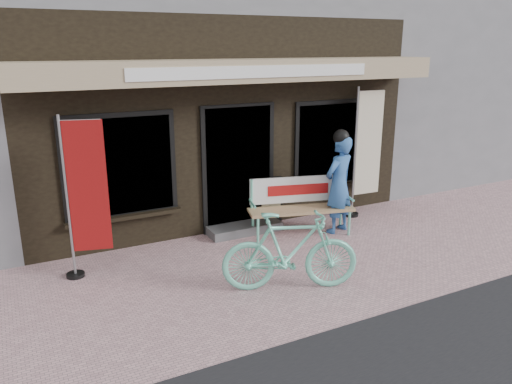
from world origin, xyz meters
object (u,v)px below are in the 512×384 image
bench (300,201)px  bicycle (290,251)px  menu_stand (270,200)px  person (339,183)px  nobori_red (85,196)px  nobori_cream (366,150)px

bench → bicycle: bearing=-110.5°
menu_stand → person: bearing=-39.7°
person → bench: bearing=140.7°
menu_stand → nobori_red: bearing=-162.2°
nobori_red → menu_stand: bearing=26.9°
bench → menu_stand: bearing=125.4°
bench → person: 0.74m
bicycle → bench: bearing=-13.4°
bicycle → nobori_cream: 3.55m
person → nobori_red: bearing=159.6°
nobori_red → nobori_cream: bearing=18.9°
nobori_red → bench: bearing=16.0°
nobori_cream → menu_stand: (-1.85, 0.33, -0.81)m
bench → nobori_cream: (1.61, 0.29, 0.68)m
bench → person: person is taller
bench → nobori_red: (-3.49, -0.09, 0.61)m
nobori_red → person: bearing=12.5°
bench → bicycle: size_ratio=1.03×
person → bicycle: bearing=-159.6°
bench → menu_stand: size_ratio=2.13×
person → nobori_cream: 1.18m
nobori_red → nobori_cream: size_ratio=0.94×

